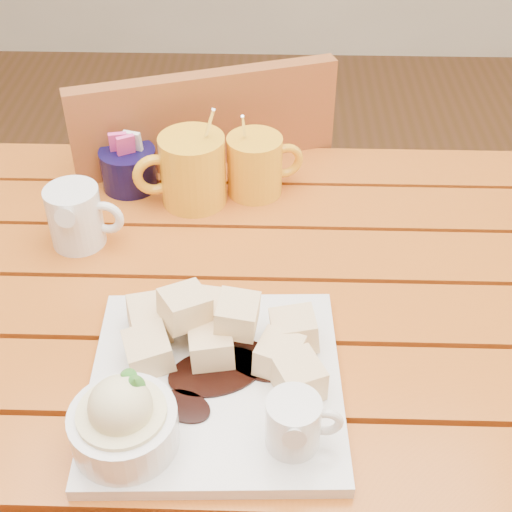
{
  "coord_description": "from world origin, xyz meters",
  "views": [
    {
      "loc": [
        0.07,
        -0.65,
        1.37
      ],
      "look_at": [
        0.05,
        0.02,
        0.82
      ],
      "focal_mm": 50.0,
      "sensor_mm": 36.0,
      "label": 1
    }
  ],
  "objects_px": {
    "table": "(216,365)",
    "dessert_plate": "(197,383)",
    "coffee_mug_right": "(256,164)",
    "chair_far": "(200,238)",
    "coffee_mug_left": "(191,169)"
  },
  "relations": [
    {
      "from": "table",
      "to": "chair_far",
      "type": "xyz_separation_m",
      "value": [
        -0.07,
        0.46,
        -0.14
      ]
    },
    {
      "from": "dessert_plate",
      "to": "table",
      "type": "bearing_deg",
      "value": 88.23
    },
    {
      "from": "chair_far",
      "to": "coffee_mug_right",
      "type": "bearing_deg",
      "value": 103.17
    },
    {
      "from": "table",
      "to": "coffee_mug_left",
      "type": "height_order",
      "value": "coffee_mug_left"
    },
    {
      "from": "chair_far",
      "to": "coffee_mug_left",
      "type": "bearing_deg",
      "value": 77.14
    },
    {
      "from": "table",
      "to": "coffee_mug_right",
      "type": "xyz_separation_m",
      "value": [
        0.05,
        0.26,
        0.16
      ]
    },
    {
      "from": "dessert_plate",
      "to": "chair_far",
      "type": "distance_m",
      "value": 0.67
    },
    {
      "from": "table",
      "to": "dessert_plate",
      "type": "height_order",
      "value": "dessert_plate"
    },
    {
      "from": "coffee_mug_left",
      "to": "chair_far",
      "type": "height_order",
      "value": "coffee_mug_left"
    },
    {
      "from": "dessert_plate",
      "to": "coffee_mug_left",
      "type": "xyz_separation_m",
      "value": [
        -0.04,
        0.39,
        0.02
      ]
    },
    {
      "from": "table",
      "to": "coffee_mug_left",
      "type": "xyz_separation_m",
      "value": [
        -0.05,
        0.24,
        0.16
      ]
    },
    {
      "from": "dessert_plate",
      "to": "chair_far",
      "type": "xyz_separation_m",
      "value": [
        -0.07,
        0.61,
        -0.28
      ]
    },
    {
      "from": "table",
      "to": "chair_far",
      "type": "bearing_deg",
      "value": 98.85
    },
    {
      "from": "coffee_mug_right",
      "to": "dessert_plate",
      "type": "bearing_deg",
      "value": -114.7
    },
    {
      "from": "coffee_mug_right",
      "to": "table",
      "type": "bearing_deg",
      "value": -117.69
    }
  ]
}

